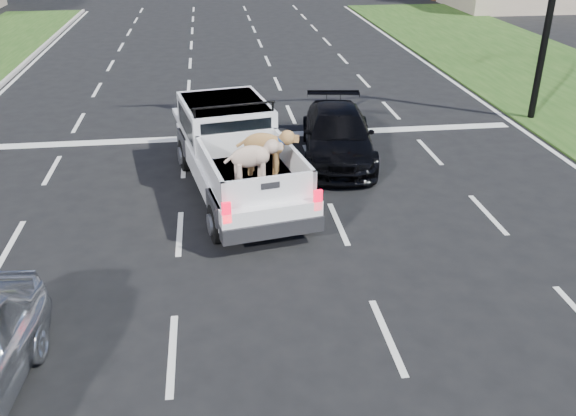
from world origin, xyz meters
The scene contains 4 objects.
ground centered at (0.00, 0.00, 0.00)m, with size 160.00×160.00×0.00m, color black.
road_markings centered at (0.00, 6.56, 0.01)m, with size 17.75×60.00×0.01m.
pickup_truck centered at (-0.37, 6.01, 1.03)m, with size 3.13×6.19×2.21m.
black_coupe centered at (2.51, 7.91, 0.67)m, with size 1.89×4.65×1.35m, color black.
Camera 1 is at (-0.91, -7.76, 6.36)m, focal length 38.00 mm.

